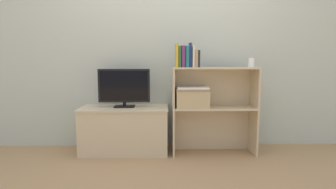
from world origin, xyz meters
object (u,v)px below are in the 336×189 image
(book_charcoal, at_px, (198,59))
(laptop, at_px, (192,88))
(book_tan, at_px, (196,59))
(tv_stand, at_px, (125,129))
(baby_monitor, at_px, (251,63))
(tv, at_px, (124,87))
(book_plum, at_px, (183,57))
(storage_basket_left, at_px, (192,97))
(book_mustard, at_px, (177,56))
(book_forest, at_px, (180,57))
(book_navy, at_px, (190,55))
(book_ivory, at_px, (193,57))
(book_teal, at_px, (187,57))

(book_charcoal, relative_size, laptop, 0.53)
(book_tan, xyz_separation_m, book_charcoal, (0.03, -0.00, -0.00))
(tv_stand, xyz_separation_m, book_tan, (0.77, -0.12, 0.78))
(book_tan, relative_size, baby_monitor, 1.42)
(tv, xyz_separation_m, book_plum, (0.64, -0.11, 0.33))
(book_tan, bearing_deg, baby_monitor, 4.00)
(storage_basket_left, bearing_deg, baby_monitor, 1.36)
(tv_stand, height_order, baby_monitor, baby_monitor)
(book_plum, distance_m, storage_basket_left, 0.44)
(book_mustard, bearing_deg, book_plum, 0.00)
(book_forest, relative_size, book_charcoal, 1.24)
(baby_monitor, distance_m, laptop, 0.68)
(book_forest, xyz_separation_m, book_plum, (0.04, 0.00, 0.00))
(book_plum, distance_m, laptop, 0.34)
(book_tan, relative_size, book_charcoal, 1.02)
(book_mustard, bearing_deg, baby_monitor, 3.00)
(book_navy, bearing_deg, laptop, 43.65)
(book_ivory, height_order, book_charcoal, book_ivory)
(baby_monitor, xyz_separation_m, storage_basket_left, (-0.63, -0.02, -0.37))
(tv_stand, bearing_deg, book_teal, -9.71)
(baby_monitor, bearing_deg, book_teal, -176.53)
(book_plum, height_order, storage_basket_left, book_plum)
(tv, bearing_deg, book_ivory, -8.81)
(book_plum, relative_size, storage_basket_left, 0.63)
(book_navy, height_order, baby_monitor, book_navy)
(book_teal, height_order, book_ivory, same)
(book_charcoal, bearing_deg, baby_monitor, 4.19)
(book_plum, bearing_deg, storage_basket_left, 14.85)
(book_navy, bearing_deg, book_mustard, 180.00)
(book_charcoal, distance_m, storage_basket_left, 0.41)
(tv_stand, height_order, laptop, laptop)
(tv_stand, relative_size, book_mustard, 3.97)
(book_teal, xyz_separation_m, book_tan, (0.09, 0.00, -0.02))
(storage_basket_left, bearing_deg, book_forest, -169.05)
(book_tan, bearing_deg, book_plum, 180.00)
(tv_stand, height_order, book_plum, book_plum)
(tv_stand, bearing_deg, book_mustard, -11.52)
(book_tan, xyz_separation_m, baby_monitor, (0.60, 0.04, -0.04))
(book_forest, relative_size, book_ivory, 1.00)
(book_navy, relative_size, baby_monitor, 1.97)
(book_mustard, relative_size, storage_basket_left, 0.69)
(tv, bearing_deg, book_plum, -10.19)
(book_charcoal, relative_size, storage_basket_left, 0.50)
(book_navy, bearing_deg, baby_monitor, 3.64)
(book_navy, relative_size, book_charcoal, 1.42)
(tv, xyz_separation_m, book_tan, (0.77, -0.11, 0.31))
(tv_stand, bearing_deg, book_ivory, -8.93)
(book_mustard, bearing_deg, book_forest, -0.00)
(book_ivory, relative_size, laptop, 0.66)
(book_plum, distance_m, book_teal, 0.04)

